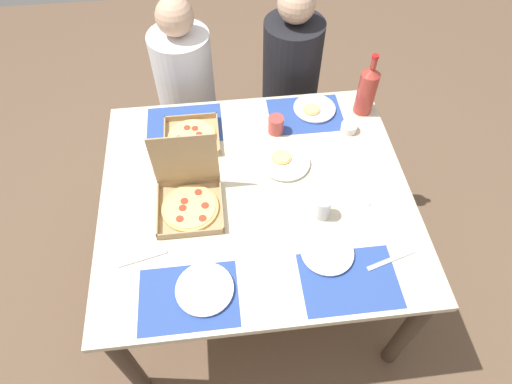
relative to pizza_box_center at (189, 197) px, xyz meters
name	(u,v)px	position (x,y,z in m)	size (l,w,h in m)	color
ground_plane	(256,271)	(0.28, 0.03, -0.79)	(6.00, 6.00, 0.00)	brown
dining_table	(256,205)	(0.28, 0.03, -0.15)	(1.32, 1.20, 0.74)	#3F3328
placemat_near_left	(189,297)	(-0.02, -0.42, -0.05)	(0.36, 0.26, 0.00)	#2D4C9E
placemat_near_right	(349,280)	(0.58, -0.42, -0.05)	(0.36, 0.26, 0.00)	#2D4C9E
placemat_far_left	(185,124)	(-0.02, 0.48, -0.05)	(0.36, 0.26, 0.00)	#2D4C9E
placemat_far_right	(305,115)	(0.58, 0.48, -0.05)	(0.36, 0.26, 0.00)	#2D4C9E
pizza_box_center	(189,197)	(0.00, 0.00, 0.00)	(0.27, 0.27, 0.30)	tan
pizza_box_edge_far	(192,137)	(0.02, 0.38, -0.04)	(0.26, 0.26, 0.04)	tan
plate_middle	(327,253)	(0.52, -0.30, -0.04)	(0.21, 0.21, 0.02)	white
plate_near_right	(205,289)	(0.04, -0.40, -0.04)	(0.21, 0.21, 0.02)	white
plate_far_left	(285,162)	(0.43, 0.18, -0.04)	(0.22, 0.22, 0.03)	white
plate_near_left	(314,109)	(0.63, 0.51, -0.04)	(0.21, 0.21, 0.03)	white
soda_bottle	(367,89)	(0.86, 0.48, 0.09)	(0.09, 0.09, 0.32)	#B2382D
cup_clear_left	(322,208)	(0.53, -0.12, 0.00)	(0.07, 0.07, 0.10)	silver
cup_clear_right	(276,125)	(0.42, 0.38, 0.00)	(0.07, 0.07, 0.09)	#BF4742
condiment_bowl	(349,128)	(0.76, 0.35, -0.03)	(0.08, 0.08, 0.04)	white
fork_by_far_right	(354,191)	(0.70, -0.01, -0.04)	(0.19, 0.02, 0.01)	#B7B7BC
fork_by_near_left	(141,165)	(-0.22, 0.24, -0.04)	(0.19, 0.02, 0.01)	#B7B7BC
knife_by_far_left	(391,260)	(0.76, -0.35, -0.04)	(0.21, 0.02, 0.01)	#B7B7BC
fork_by_near_right	(143,258)	(-0.19, -0.24, -0.04)	(0.19, 0.02, 0.01)	#B7B7BC
diner_left_seat	(188,102)	(-0.02, 0.89, -0.27)	(0.32, 0.32, 1.15)	white
diner_right_seat	(290,93)	(0.58, 0.89, -0.26)	(0.32, 0.32, 1.18)	black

